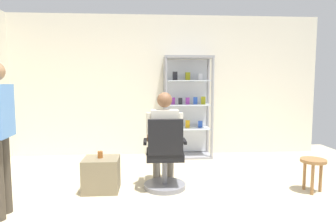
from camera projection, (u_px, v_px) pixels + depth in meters
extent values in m
cube|color=silver|center=(166.00, 86.00, 5.76)|extent=(6.00, 0.10, 2.70)
cylinder|color=gray|center=(166.00, 108.00, 5.31)|extent=(0.05, 0.05, 1.90)
cylinder|color=gray|center=(212.00, 108.00, 5.36)|extent=(0.05, 0.05, 1.90)
cylinder|color=gray|center=(165.00, 107.00, 5.70)|extent=(0.05, 0.05, 1.90)
cylinder|color=gray|center=(208.00, 106.00, 5.76)|extent=(0.05, 0.05, 1.90)
cube|color=gray|center=(188.00, 57.00, 5.44)|extent=(0.90, 0.45, 0.04)
cube|color=gray|center=(187.00, 156.00, 5.63)|extent=(0.90, 0.45, 0.04)
cube|color=silver|center=(186.00, 106.00, 5.75)|extent=(0.84, 0.02, 1.80)
cube|color=silver|center=(188.00, 128.00, 5.57)|extent=(0.82, 0.39, 0.02)
cube|color=silver|center=(175.00, 124.00, 5.57)|extent=(0.09, 0.05, 0.15)
cube|color=gold|center=(188.00, 124.00, 5.60)|extent=(0.08, 0.04, 0.14)
cube|color=#264CB2|center=(200.00, 124.00, 5.61)|extent=(0.08, 0.05, 0.13)
cube|color=silver|center=(188.00, 105.00, 5.53)|extent=(0.82, 0.39, 0.02)
cube|color=purple|center=(173.00, 101.00, 5.51)|extent=(0.08, 0.04, 0.13)
cube|color=black|center=(180.00, 101.00, 5.49)|extent=(0.07, 0.05, 0.12)
cube|color=purple|center=(188.00, 101.00, 5.52)|extent=(0.08, 0.05, 0.13)
cube|color=#264CB2|center=(195.00, 101.00, 5.53)|extent=(0.08, 0.04, 0.13)
cube|color=#999919|center=(203.00, 100.00, 5.53)|extent=(0.08, 0.05, 0.14)
cube|color=silver|center=(188.00, 81.00, 5.48)|extent=(0.82, 0.39, 0.02)
cube|color=black|center=(175.00, 76.00, 5.43)|extent=(0.09, 0.05, 0.16)
cube|color=#999919|center=(188.00, 76.00, 5.52)|extent=(0.09, 0.05, 0.15)
cube|color=silver|center=(200.00, 77.00, 5.47)|extent=(0.08, 0.05, 0.12)
cylinder|color=slate|center=(165.00, 186.00, 3.96)|extent=(0.56, 0.56, 0.06)
cylinder|color=slate|center=(165.00, 171.00, 3.94)|extent=(0.07, 0.07, 0.41)
cube|color=black|center=(165.00, 155.00, 3.91)|extent=(0.48, 0.48, 0.10)
cube|color=black|center=(165.00, 137.00, 3.68)|extent=(0.44, 0.08, 0.45)
cube|color=black|center=(184.00, 141.00, 3.91)|extent=(0.04, 0.30, 0.04)
cube|color=black|center=(145.00, 141.00, 3.88)|extent=(0.04, 0.30, 0.04)
cylinder|color=slate|center=(171.00, 144.00, 4.11)|extent=(0.14, 0.40, 0.14)
cylinder|color=slate|center=(170.00, 160.00, 4.34)|extent=(0.11, 0.11, 0.56)
cylinder|color=slate|center=(157.00, 144.00, 4.10)|extent=(0.14, 0.40, 0.14)
cylinder|color=slate|center=(157.00, 160.00, 4.32)|extent=(0.11, 0.11, 0.56)
cube|color=beige|center=(165.00, 129.00, 3.88)|extent=(0.36, 0.22, 0.50)
sphere|color=brown|center=(165.00, 100.00, 3.84)|extent=(0.20, 0.20, 0.20)
cylinder|color=beige|center=(180.00, 123.00, 3.88)|extent=(0.09, 0.09, 0.28)
cylinder|color=brown|center=(178.00, 137.00, 4.09)|extent=(0.08, 0.30, 0.08)
cylinder|color=beige|center=(149.00, 123.00, 3.86)|extent=(0.09, 0.09, 0.28)
cylinder|color=brown|center=(150.00, 137.00, 4.06)|extent=(0.08, 0.30, 0.08)
cube|color=#72664C|center=(101.00, 174.00, 3.85)|extent=(0.46, 0.42, 0.44)
cylinder|color=brown|center=(100.00, 155.00, 3.83)|extent=(0.07, 0.07, 0.09)
cylinder|color=#3F382D|center=(4.00, 174.00, 3.18)|extent=(0.13, 0.13, 0.85)
cylinder|color=#598CCC|center=(6.00, 111.00, 3.24)|extent=(0.09, 0.09, 0.55)
cylinder|color=olive|center=(313.00, 161.00, 3.78)|extent=(0.32, 0.32, 0.04)
cylinder|color=olive|center=(321.00, 177.00, 3.81)|extent=(0.04, 0.04, 0.40)
cylinder|color=olive|center=(304.00, 175.00, 3.89)|extent=(0.04, 0.04, 0.40)
cylinder|color=olive|center=(312.00, 180.00, 3.70)|extent=(0.04, 0.04, 0.40)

